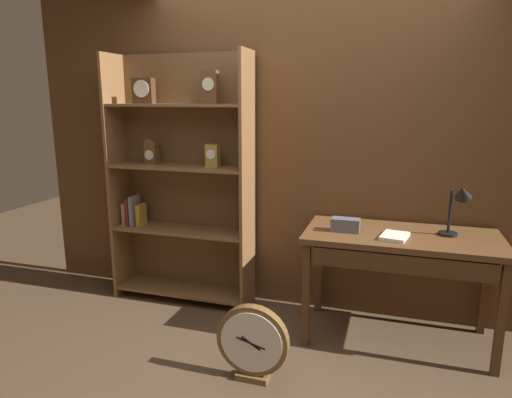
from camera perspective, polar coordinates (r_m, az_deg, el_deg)
name	(u,v)px	position (r m, az deg, el deg)	size (l,w,h in m)	color
ground_plane	(258,394)	(2.87, 0.25, -23.54)	(10.00, 10.00, 0.00)	#4C3826
back_wood_panel	(306,150)	(3.58, 6.35, 6.24)	(4.80, 0.05, 2.60)	brown
bookshelf	(180,183)	(3.78, -9.61, 2.06)	(1.19, 0.33, 2.06)	brown
workbench	(401,248)	(3.24, 17.94, -5.93)	(1.31, 0.65, 0.79)	brown
desk_lamp	(458,203)	(3.24, 24.32, -0.50)	(0.20, 0.19, 0.38)	black
toolbox_small	(345,225)	(3.18, 11.30, -3.26)	(0.20, 0.10, 0.09)	#595960
open_repair_manual	(395,236)	(3.12, 17.21, -4.55)	(0.16, 0.22, 0.03)	silver
round_clock_large	(253,343)	(2.85, -0.44, -17.78)	(0.45, 0.11, 0.49)	brown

